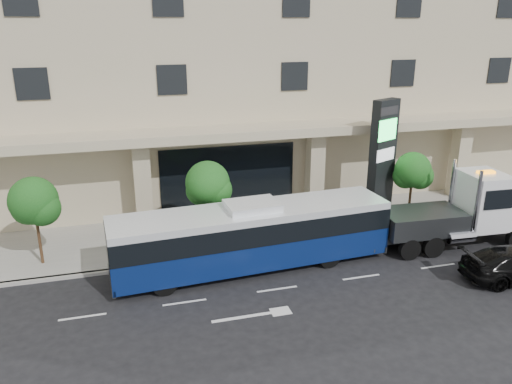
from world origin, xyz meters
TOP-DOWN VIEW (x-y plane):
  - ground at (0.00, 0.00)m, footprint 120.00×120.00m
  - sidewalk at (0.00, 5.00)m, footprint 120.00×6.00m
  - curb at (0.00, 2.00)m, footprint 120.00×0.30m
  - convention_center at (-0.00, 15.42)m, footprint 60.00×17.60m
  - tree_left at (-9.97, 3.59)m, footprint 2.27×2.20m
  - tree_mid at (-1.97, 3.59)m, footprint 2.28×2.20m
  - tree_right at (9.53, 3.59)m, footprint 2.10×2.00m
  - city_bus at (-0.50, 0.74)m, footprint 13.02×3.52m
  - tow_truck at (10.66, 0.36)m, footprint 9.42×2.74m
  - signage_pylon at (7.99, 4.37)m, footprint 1.80×1.28m

SIDE VIEW (x-z plane):
  - ground at x=0.00m, z-range 0.00..0.00m
  - sidewalk at x=0.00m, z-range 0.00..0.15m
  - curb at x=0.00m, z-range 0.00..0.15m
  - city_bus at x=-0.50m, z-range 0.03..3.29m
  - tow_truck at x=10.66m, z-range -0.38..3.90m
  - tree_right at x=9.53m, z-range 1.01..5.06m
  - tree_left at x=-9.97m, z-range 1.00..5.22m
  - tree_mid at x=-1.97m, z-range 1.07..5.45m
  - signage_pylon at x=7.99m, z-range 0.20..7.09m
  - convention_center at x=0.00m, z-range -0.03..19.97m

